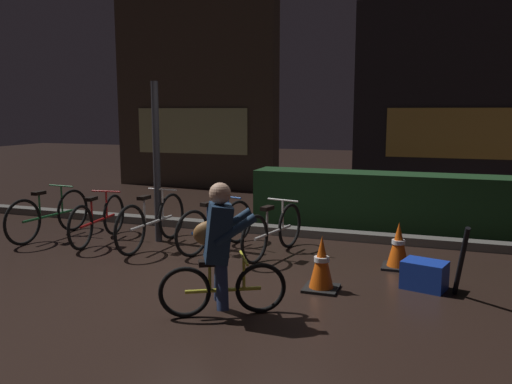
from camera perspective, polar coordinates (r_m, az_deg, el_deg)
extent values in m
plane|color=black|center=(6.13, -3.65, -9.06)|extent=(40.00, 40.00, 0.00)
cube|color=#56544F|center=(8.12, 2.39, -4.16)|extent=(12.00, 0.24, 0.12)
cube|color=#19381C|center=(8.61, 15.72, -1.08)|extent=(4.80, 0.70, 0.90)
cube|color=#42382D|center=(13.19, -6.58, 11.03)|extent=(4.15, 0.50, 4.81)
cube|color=#BFCC8C|center=(12.94, -7.02, 6.60)|extent=(2.90, 0.04, 1.10)
cube|color=#262328|center=(12.60, 22.47, 9.46)|extent=(5.10, 0.50, 4.34)
cube|color=#E5B751|center=(12.33, 22.33, 5.91)|extent=(3.57, 0.04, 1.10)
cylinder|color=#2D2D33|center=(7.63, -10.75, 3.13)|extent=(0.10, 0.10, 2.29)
torus|color=black|center=(8.77, -19.29, -1.88)|extent=(0.09, 0.66, 0.66)
torus|color=black|center=(8.08, -24.03, -3.02)|extent=(0.09, 0.66, 0.66)
cylinder|color=#236B38|center=(8.42, -21.56, -2.43)|extent=(0.11, 0.99, 0.04)
cylinder|color=#236B38|center=(8.27, -22.48, -1.37)|extent=(0.03, 0.03, 0.37)
cube|color=black|center=(8.24, -22.55, -0.10)|extent=(0.11, 0.21, 0.05)
cylinder|color=#236B38|center=(8.57, -20.36, -0.75)|extent=(0.03, 0.03, 0.42)
cylinder|color=#236B38|center=(8.54, -20.44, 0.62)|extent=(0.46, 0.06, 0.02)
torus|color=black|center=(8.32, -15.19, -2.38)|extent=(0.11, 0.62, 0.62)
torus|color=black|center=(7.53, -18.53, -3.68)|extent=(0.11, 0.62, 0.62)
cylinder|color=#B21919|center=(7.92, -16.78, -3.00)|extent=(0.13, 0.93, 0.04)
cylinder|color=#B21919|center=(7.75, -17.43, -1.97)|extent=(0.03, 0.03, 0.35)
cube|color=black|center=(7.72, -17.49, -0.71)|extent=(0.12, 0.21, 0.05)
cylinder|color=#B21919|center=(8.10, -15.95, -1.30)|extent=(0.03, 0.03, 0.39)
cylinder|color=#B21919|center=(8.07, -16.00, 0.07)|extent=(0.46, 0.07, 0.02)
torus|color=black|center=(7.88, -9.18, -2.59)|extent=(0.08, 0.68, 0.68)
torus|color=black|center=(7.05, -13.51, -4.06)|extent=(0.08, 0.68, 0.68)
cylinder|color=silver|center=(7.46, -11.22, -3.29)|extent=(0.09, 1.02, 0.04)
cylinder|color=silver|center=(7.27, -12.04, -2.08)|extent=(0.03, 0.03, 0.38)
cube|color=black|center=(7.24, -12.09, -0.60)|extent=(0.11, 0.21, 0.05)
cylinder|color=silver|center=(7.65, -10.12, -1.32)|extent=(0.03, 0.03, 0.43)
cylinder|color=silver|center=(7.61, -10.16, 0.27)|extent=(0.46, 0.05, 0.02)
torus|color=black|center=(7.52, -2.00, -3.25)|extent=(0.24, 0.60, 0.62)
torus|color=black|center=(6.86, -6.95, -4.49)|extent=(0.24, 0.60, 0.62)
cylinder|color=#19479E|center=(7.18, -4.36, -3.85)|extent=(0.33, 0.89, 0.04)
cylinder|color=#19479E|center=(7.03, -5.25, -2.69)|extent=(0.03, 0.03, 0.35)
cube|color=black|center=(7.00, -5.27, -1.31)|extent=(0.16, 0.22, 0.05)
cylinder|color=#19479E|center=(7.33, -3.05, -2.02)|extent=(0.03, 0.03, 0.39)
cylinder|color=#19479E|center=(7.30, -3.06, -0.52)|extent=(0.44, 0.17, 0.02)
torus|color=black|center=(7.28, 3.69, -3.68)|extent=(0.18, 0.62, 0.62)
torus|color=black|center=(6.50, -0.13, -5.18)|extent=(0.18, 0.62, 0.62)
cylinder|color=silver|center=(6.88, 1.89, -4.39)|extent=(0.23, 0.91, 0.04)
cylinder|color=silver|center=(6.71, 1.22, -3.22)|extent=(0.03, 0.03, 0.35)
cube|color=black|center=(6.67, 1.22, -1.77)|extent=(0.14, 0.22, 0.05)
cylinder|color=silver|center=(7.06, 2.92, -2.45)|extent=(0.03, 0.03, 0.39)
cylinder|color=silver|center=(7.02, 2.93, -0.89)|extent=(0.45, 0.12, 0.02)
cube|color=black|center=(5.70, 7.09, -10.35)|extent=(0.36, 0.36, 0.03)
cone|color=#EA560F|center=(5.61, 7.15, -7.52)|extent=(0.26, 0.26, 0.56)
cylinder|color=white|center=(5.61, 7.15, -7.25)|extent=(0.16, 0.16, 0.05)
cube|color=black|center=(6.63, 15.13, -7.86)|extent=(0.36, 0.36, 0.03)
cone|color=#EA560F|center=(6.55, 15.23, -5.48)|extent=(0.26, 0.26, 0.54)
cylinder|color=white|center=(6.55, 15.24, -5.25)|extent=(0.16, 0.16, 0.05)
cube|color=#193DB7|center=(5.93, 17.84, -8.58)|extent=(0.51, 0.42, 0.30)
torus|color=black|center=(4.98, 0.52, -10.39)|extent=(0.45, 0.27, 0.48)
torus|color=black|center=(4.92, -7.74, -10.74)|extent=(0.45, 0.27, 0.48)
cylinder|color=gold|center=(4.94, -3.58, -10.59)|extent=(0.64, 0.37, 0.04)
cylinder|color=gold|center=(4.88, -5.05, -9.19)|extent=(0.03, 0.03, 0.26)
cube|color=black|center=(4.84, -5.07, -7.70)|extent=(0.22, 0.18, 0.05)
cylinder|color=gold|center=(4.91, -1.32, -8.85)|extent=(0.03, 0.03, 0.30)
cylinder|color=gold|center=(4.87, -1.33, -7.18)|extent=(0.24, 0.42, 0.02)
cylinder|color=navy|center=(5.01, -3.94, -9.58)|extent=(0.20, 0.24, 0.42)
cylinder|color=navy|center=(4.82, -3.71, -10.32)|extent=(0.20, 0.24, 0.42)
cube|color=#192D47|center=(4.78, -4.12, -4.45)|extent=(0.38, 0.41, 0.54)
sphere|color=tan|center=(4.71, -3.93, -0.17)|extent=(0.20, 0.20, 0.20)
cylinder|color=#192D47|center=(4.92, -2.65, -3.46)|extent=(0.39, 0.26, 0.29)
cylinder|color=#192D47|center=(4.65, -2.25, -4.18)|extent=(0.39, 0.26, 0.29)
ellipsoid|color=brown|center=(4.98, -5.02, -4.51)|extent=(0.36, 0.29, 0.24)
cylinder|color=black|center=(5.63, 21.39, -7.10)|extent=(0.13, 0.41, 0.79)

